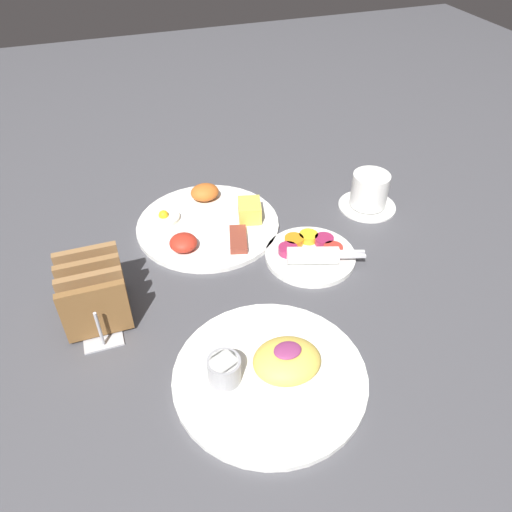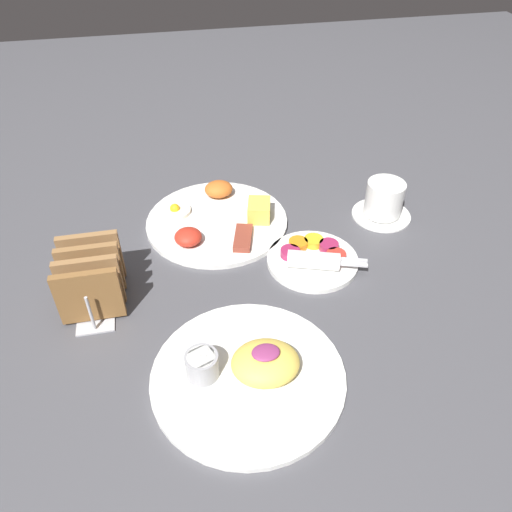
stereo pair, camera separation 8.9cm
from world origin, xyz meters
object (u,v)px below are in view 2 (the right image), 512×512
Objects in this scene: plate_foreground at (249,372)px; toast_rack at (91,278)px; plate_breakfast at (217,219)px; coffee_cup at (384,201)px; plate_condiments at (313,258)px.

plate_foreground is 0.31m from toast_rack.
toast_rack is (-0.23, -0.18, 0.04)m from plate_breakfast.
coffee_cup is (0.57, 0.13, -0.01)m from toast_rack.
plate_breakfast reaches higher than plate_condiments.
plate_breakfast is 0.22m from plate_condiments.
coffee_cup is at bearing 32.15° from plate_condiments.
plate_breakfast is at bearing 37.25° from toast_rack.
toast_rack is at bearing -166.91° from coffee_cup.
plate_condiments is at bearing -45.48° from plate_breakfast.
plate_foreground is 1.91× the size of toast_rack.
plate_breakfast is 1.01× the size of plate_foreground.
plate_breakfast is at bearing 88.72° from plate_foreground.
toast_rack is (-0.39, -0.02, 0.04)m from plate_condiments.
plate_breakfast is 0.34m from coffee_cup.
coffee_cup is (0.34, -0.04, 0.03)m from plate_breakfast.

